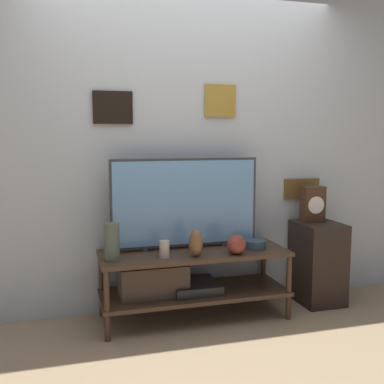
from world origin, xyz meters
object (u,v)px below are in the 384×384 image
at_px(television, 185,203).
at_px(vase_tall_ceramic, 112,242).
at_px(vase_round_glass, 236,244).
at_px(vase_wide_bowl, 255,244).
at_px(candle_jar, 164,249).
at_px(mantel_clock, 313,204).
at_px(vase_urn_stoneware, 196,243).

relative_size(television, vase_tall_ceramic, 4.30).
bearing_deg(vase_round_glass, vase_wide_bowl, 29.42).
relative_size(television, vase_round_glass, 7.95).
bearing_deg(vase_wide_bowl, vase_round_glass, -150.58).
bearing_deg(television, vase_round_glass, -40.84).
relative_size(television, candle_jar, 9.40).
xyz_separation_m(vase_round_glass, mantel_clock, (0.79, 0.26, 0.23)).
height_order(television, vase_round_glass, television).
relative_size(vase_round_glass, mantel_clock, 0.49).
height_order(vase_urn_stoneware, vase_round_glass, vase_urn_stoneware).
xyz_separation_m(television, vase_tall_ceramic, (-0.59, -0.20, -0.23)).
distance_m(television, vase_urn_stoneware, 0.37).
bearing_deg(vase_urn_stoneware, candle_jar, 170.57).
distance_m(vase_wide_bowl, vase_urn_stoneware, 0.52).
distance_m(vase_urn_stoneware, candle_jar, 0.23).
relative_size(vase_round_glass, candle_jar, 1.18).
bearing_deg(vase_wide_bowl, vase_tall_ceramic, -177.76).
height_order(vase_wide_bowl, vase_round_glass, vase_round_glass).
relative_size(vase_urn_stoneware, mantel_clock, 0.67).
height_order(vase_round_glass, candle_jar, vase_round_glass).
xyz_separation_m(vase_wide_bowl, mantel_clock, (0.59, 0.15, 0.27)).
xyz_separation_m(candle_jar, mantel_clock, (1.32, 0.21, 0.24)).
height_order(vase_wide_bowl, candle_jar, candle_jar).
distance_m(vase_tall_ceramic, vase_round_glass, 0.91).
bearing_deg(vase_wide_bowl, candle_jar, -175.33).
bearing_deg(vase_urn_stoneware, mantel_clock, 12.73).
bearing_deg(vase_tall_ceramic, vase_wide_bowl, 2.24).
relative_size(television, vase_urn_stoneware, 5.79).
xyz_separation_m(vase_tall_ceramic, candle_jar, (0.37, -0.02, -0.07)).
bearing_deg(vase_tall_ceramic, mantel_clock, 6.53).
relative_size(vase_tall_ceramic, vase_round_glass, 1.85).
height_order(television, candle_jar, television).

